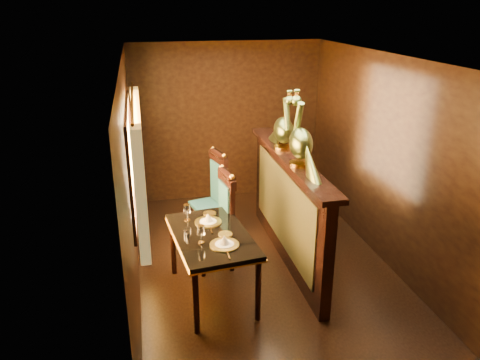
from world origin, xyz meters
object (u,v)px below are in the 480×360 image
(dining_table, at_px, (211,240))
(chair_left, at_px, (221,217))
(chair_right, at_px, (214,192))
(peacock_right, at_px, (284,119))
(peacock_left, at_px, (301,130))

(dining_table, bearing_deg, chair_left, 63.92)
(chair_right, xyz_separation_m, peacock_right, (0.77, -0.57, 1.10))
(chair_left, distance_m, peacock_right, 1.39)
(chair_right, distance_m, peacock_left, 1.82)
(peacock_left, distance_m, peacock_right, 0.63)
(chair_left, height_order, chair_right, chair_left)
(dining_table, xyz_separation_m, chair_right, (0.27, 1.44, -0.05))
(chair_left, bearing_deg, peacock_right, 9.08)
(peacock_right, bearing_deg, chair_left, -162.92)
(chair_left, relative_size, peacock_left, 1.54)
(dining_table, relative_size, peacock_right, 1.80)
(dining_table, height_order, peacock_right, peacock_right)
(dining_table, xyz_separation_m, peacock_right, (1.04, 0.87, 1.05))
(chair_right, relative_size, peacock_right, 1.62)
(peacock_left, bearing_deg, chair_left, 155.41)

